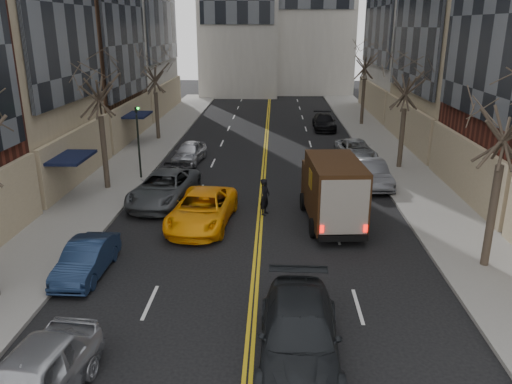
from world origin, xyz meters
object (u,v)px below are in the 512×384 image
ups_truck (332,191)px  pedestrian (265,197)px  taxi (202,209)px  observer_sedan (299,334)px

ups_truck → pedestrian: bearing=156.4°
ups_truck → taxi: size_ratio=1.06×
taxi → pedestrian: 3.26m
ups_truck → observer_sedan: size_ratio=1.07×
observer_sedan → pedestrian: bearing=97.6°
observer_sedan → pedestrian: (-1.17, 11.27, 0.12)m
ups_truck → observer_sedan: ups_truck is taller
ups_truck → taxi: (-6.03, -0.39, -0.83)m
pedestrian → taxi: bearing=137.9°
ups_truck → taxi: ups_truck is taller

